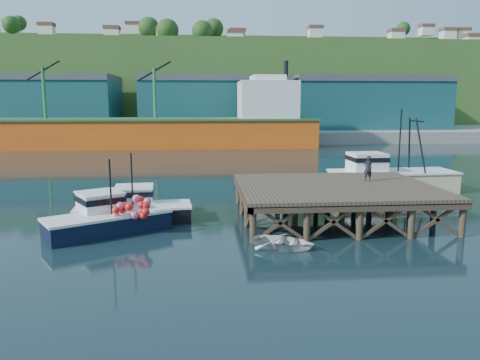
{
  "coord_description": "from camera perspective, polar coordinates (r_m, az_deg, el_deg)",
  "views": [
    {
      "loc": [
        -2.86,
        -28.14,
        7.27
      ],
      "look_at": [
        -0.32,
        2.0,
        2.18
      ],
      "focal_mm": 35.0,
      "sensor_mm": 36.0,
      "label": 1
    }
  ],
  "objects": [
    {
      "name": "far_quay",
      "position": [
        98.38,
        -3.17,
        5.87
      ],
      "size": [
        160.0,
        40.0,
        2.0
      ],
      "primitive_type": "cube",
      "color": "gray",
      "rests_on": "ground"
    },
    {
      "name": "warehouse_mid",
      "position": [
        93.19,
        -3.11,
        9.05
      ],
      "size": [
        28.0,
        16.0,
        9.0
      ],
      "primitive_type": "cube",
      "color": "#194C53",
      "rests_on": "far_quay"
    },
    {
      "name": "dockworker",
      "position": [
        31.69,
        15.32,
        1.38
      ],
      "size": [
        0.66,
        0.48,
        1.66
      ],
      "primitive_type": "imported",
      "rotation": [
        0.0,
        0.0,
        3.29
      ],
      "color": "black",
      "rests_on": "wharf"
    },
    {
      "name": "boat_black",
      "position": [
        29.63,
        -12.81,
        -3.33
      ],
      "size": [
        7.16,
        5.99,
        4.31
      ],
      "rotation": [
        0.0,
        0.0,
        0.09
      ],
      "color": "black",
      "rests_on": "ground"
    },
    {
      "name": "wharf",
      "position": [
        29.66,
        11.63,
        -1.01
      ],
      "size": [
        12.0,
        10.0,
        2.62
      ],
      "color": "brown",
      "rests_on": "ground"
    },
    {
      "name": "dinghy",
      "position": [
        23.72,
        5.3,
        -7.51
      ],
      "size": [
        3.92,
        3.58,
        0.66
      ],
      "primitive_type": "imported",
      "rotation": [
        0.0,
        0.0,
        1.05
      ],
      "color": "silver",
      "rests_on": "ground"
    },
    {
      "name": "warehouse_left",
      "position": [
        98.53,
        -24.13,
        8.27
      ],
      "size": [
        32.0,
        16.0,
        9.0
      ],
      "primitive_type": "cube",
      "color": "#194C53",
      "rests_on": "far_quay"
    },
    {
      "name": "boat_navy",
      "position": [
        27.34,
        -16.03,
        -4.41
      ],
      "size": [
        7.1,
        5.55,
        4.25
      ],
      "rotation": [
        0.0,
        0.0,
        0.53
      ],
      "color": "black",
      "rests_on": "ground"
    },
    {
      "name": "ground",
      "position": [
        29.21,
        0.95,
        -4.87
      ],
      "size": [
        300.0,
        300.0,
        0.0
      ],
      "primitive_type": "plane",
      "color": "black",
      "rests_on": "ground"
    },
    {
      "name": "hillside",
      "position": [
        128.23,
        -3.62,
        11.19
      ],
      "size": [
        220.0,
        50.0,
        22.0
      ],
      "primitive_type": "cube",
      "color": "#2D511E",
      "rests_on": "ground"
    },
    {
      "name": "cargo_ship",
      "position": [
        76.45,
        -9.08,
        6.45
      ],
      "size": [
        55.5,
        10.0,
        13.75
      ],
      "color": "#DE5914",
      "rests_on": "ground"
    },
    {
      "name": "trawler",
      "position": [
        39.86,
        17.81,
        0.59
      ],
      "size": [
        10.14,
        3.93,
        6.71
      ],
      "rotation": [
        0.0,
        0.0,
        0.04
      ],
      "color": "beige",
      "rests_on": "ground"
    },
    {
      "name": "warehouse_right",
      "position": [
        98.77,
        14.78,
        8.78
      ],
      "size": [
        30.0,
        16.0,
        9.0
      ],
      "primitive_type": "cube",
      "color": "#194C53",
      "rests_on": "far_quay"
    }
  ]
}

